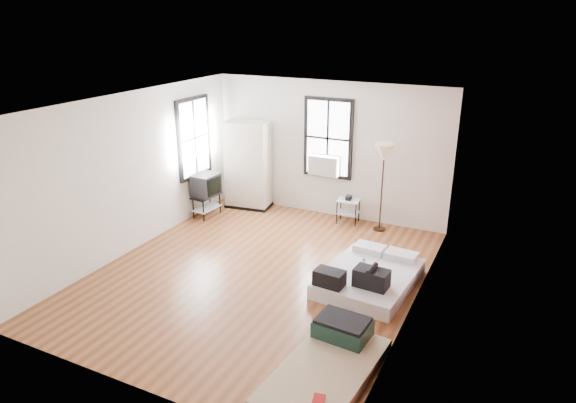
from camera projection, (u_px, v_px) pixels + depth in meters
The scene contains 8 objects.
ground at pixel (258, 274), 8.45m from camera, with size 6.00×6.00×0.00m, color brown.
room_shell at pixel (280, 169), 8.06m from camera, with size 5.02×6.02×2.80m.
mattress_main at pixel (369, 277), 8.04m from camera, with size 1.41×1.84×0.56m.
mattress_bare at pixel (329, 361), 6.15m from camera, with size 1.12×1.92×0.40m.
wardrobe at pixel (248, 165), 11.06m from camera, with size 1.02×0.67×1.89m.
side_table at pixel (348, 205), 10.37m from camera, with size 0.47×0.39×0.58m.
floor_lamp at pixel (384, 157), 9.65m from camera, with size 0.37×0.37×1.74m.
tv_stand at pixel (206, 186), 10.62m from camera, with size 0.50×0.68×0.92m.
Camera 1 is at (3.73, -6.54, 4.05)m, focal length 32.00 mm.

